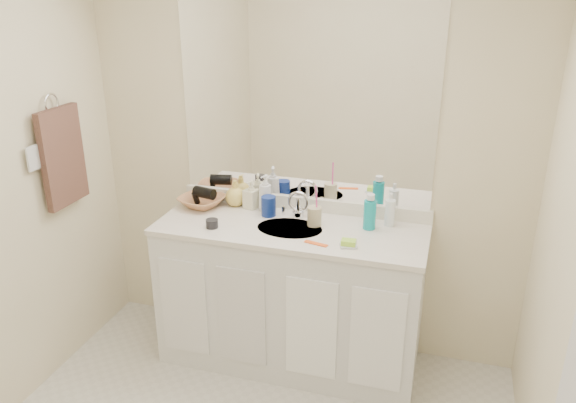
{
  "coord_description": "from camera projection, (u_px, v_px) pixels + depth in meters",
  "views": [
    {
      "loc": [
        0.82,
        -1.73,
        2.16
      ],
      "look_at": [
        0.0,
        0.97,
        1.05
      ],
      "focal_mm": 35.0,
      "sensor_mm": 36.0,
      "label": 1
    }
  ],
  "objects": [
    {
      "name": "soap_dish",
      "position": [
        348.0,
        246.0,
        2.9
      ],
      "size": [
        0.1,
        0.09,
        0.01
      ],
      "primitive_type": "cube",
      "rotation": [
        0.0,
        0.0,
        0.28
      ],
      "color": "white",
      "rests_on": "countertop"
    },
    {
      "name": "orange_comb",
      "position": [
        316.0,
        244.0,
        2.93
      ],
      "size": [
        0.13,
        0.05,
        0.01
      ],
      "primitive_type": "cube",
      "rotation": [
        0.0,
        0.0,
        -0.22
      ],
      "color": "#FC5A1A",
      "rests_on": "countertop"
    },
    {
      "name": "towel_ring",
      "position": [
        51.0,
        103.0,
        3.01
      ],
      "size": [
        0.01,
        0.11,
        0.11
      ],
      "primitive_type": "torus",
      "rotation": [
        0.0,
        1.57,
        0.0
      ],
      "color": "silver",
      "rests_on": "wall_left"
    },
    {
      "name": "hand_towel",
      "position": [
        63.0,
        157.0,
        3.12
      ],
      "size": [
        0.04,
        0.32,
        0.55
      ],
      "primitive_type": "cube",
      "color": "#37231D",
      "rests_on": "towel_ring"
    },
    {
      "name": "clear_pump_bottle",
      "position": [
        390.0,
        213.0,
        3.13
      ],
      "size": [
        0.06,
        0.06,
        0.15
      ],
      "primitive_type": "cylinder",
      "rotation": [
        0.0,
        0.0,
        0.03
      ],
      "color": "white",
      "rests_on": "countertop"
    },
    {
      "name": "mouthwash_bottle",
      "position": [
        370.0,
        215.0,
        3.09
      ],
      "size": [
        0.09,
        0.09,
        0.16
      ],
      "primitive_type": "cylinder",
      "rotation": [
        0.0,
        0.0,
        -0.27
      ],
      "color": "#0D99A2",
      "rests_on": "countertop"
    },
    {
      "name": "wicker_basket",
      "position": [
        202.0,
        201.0,
        3.41
      ],
      "size": [
        0.32,
        0.32,
        0.06
      ],
      "primitive_type": "imported",
      "rotation": [
        0.0,
        0.0,
        -0.26
      ],
      "color": "#B07046",
      "rests_on": "countertop"
    },
    {
      "name": "dark_jar",
      "position": [
        212.0,
        224.0,
        3.12
      ],
      "size": [
        0.09,
        0.09,
        0.05
      ],
      "primitive_type": "cylinder",
      "rotation": [
        0.0,
        0.0,
        -0.32
      ],
      "color": "black",
      "rests_on": "countertop"
    },
    {
      "name": "hair_dryer",
      "position": [
        205.0,
        193.0,
        3.39
      ],
      "size": [
        0.15,
        0.09,
        0.07
      ],
      "primitive_type": "cylinder",
      "rotation": [
        0.0,
        1.57,
        -0.21
      ],
      "color": "black",
      "rests_on": "wicker_basket"
    },
    {
      "name": "mirror",
      "position": [
        304.0,
        97.0,
        3.13
      ],
      "size": [
        1.48,
        0.01,
        1.2
      ],
      "primitive_type": "cube",
      "color": "white",
      "rests_on": "wall_back"
    },
    {
      "name": "wall_back",
      "position": [
        304.0,
        158.0,
        3.27
      ],
      "size": [
        2.6,
        0.02,
        2.4
      ],
      "primitive_type": "cube",
      "color": "beige",
      "rests_on": "floor"
    },
    {
      "name": "soap_bottle_white",
      "position": [
        265.0,
        193.0,
        3.33
      ],
      "size": [
        0.1,
        0.1,
        0.22
      ],
      "primitive_type": "imported",
      "rotation": [
        0.0,
        0.0,
        -0.24
      ],
      "color": "silver",
      "rests_on": "countertop"
    },
    {
      "name": "vanity_cabinet",
      "position": [
        290.0,
        297.0,
        3.31
      ],
      "size": [
        1.5,
        0.55,
        0.85
      ],
      "primitive_type": "cube",
      "color": "silver",
      "rests_on": "floor"
    },
    {
      "name": "soap_bottle_cream",
      "position": [
        251.0,
        194.0,
        3.37
      ],
      "size": [
        0.1,
        0.1,
        0.17
      ],
      "primitive_type": "imported",
      "rotation": [
        0.0,
        0.0,
        -0.29
      ],
      "color": "#EFEAC3",
      "rests_on": "countertop"
    },
    {
      "name": "green_soap",
      "position": [
        349.0,
        242.0,
        2.9
      ],
      "size": [
        0.08,
        0.06,
        0.03
      ],
      "primitive_type": "cube",
      "rotation": [
        0.0,
        0.0,
        0.02
      ],
      "color": "#A5E237",
      "rests_on": "soap_dish"
    },
    {
      "name": "tan_cup",
      "position": [
        314.0,
        216.0,
        3.14
      ],
      "size": [
        0.1,
        0.1,
        0.11
      ],
      "primitive_type": "cylinder",
      "rotation": [
        0.0,
        0.0,
        0.36
      ],
      "color": "tan",
      "rests_on": "countertop"
    },
    {
      "name": "sink_basin",
      "position": [
        290.0,
        230.0,
        3.13
      ],
      "size": [
        0.37,
        0.37,
        0.02
      ],
      "primitive_type": "cylinder",
      "color": "silver",
      "rests_on": "countertop"
    },
    {
      "name": "backsplash",
      "position": [
        303.0,
        204.0,
        3.36
      ],
      "size": [
        1.52,
        0.03,
        0.08
      ],
      "primitive_type": "cube",
      "color": "white",
      "rests_on": "countertop"
    },
    {
      "name": "faucet",
      "position": [
        298.0,
        207.0,
        3.26
      ],
      "size": [
        0.02,
        0.02,
        0.11
      ],
      "primitive_type": "cylinder",
      "color": "silver",
      "rests_on": "countertop"
    },
    {
      "name": "countertop",
      "position": [
        291.0,
        229.0,
        3.15
      ],
      "size": [
        1.52,
        0.57,
        0.03
      ],
      "primitive_type": "cube",
      "color": "silver",
      "rests_on": "vanity_cabinet"
    },
    {
      "name": "toothbrush",
      "position": [
        316.0,
        201.0,
        3.1
      ],
      "size": [
        0.02,
        0.04,
        0.19
      ],
      "primitive_type": "cylinder",
      "rotation": [
        0.14,
        0.0,
        -0.17
      ],
      "color": "#EE3E9B",
      "rests_on": "tan_cup"
    },
    {
      "name": "blue_mug",
      "position": [
        269.0,
        206.0,
        3.27
      ],
      "size": [
        0.09,
        0.09,
        0.12
      ],
      "primitive_type": "cylinder",
      "rotation": [
        0.0,
        0.0,
        -0.01
      ],
      "color": "navy",
      "rests_on": "countertop"
    },
    {
      "name": "soap_bottle_yellow",
      "position": [
        235.0,
        193.0,
        3.41
      ],
      "size": [
        0.14,
        0.14,
        0.16
      ],
      "primitive_type": "imported",
      "rotation": [
        0.0,
        0.0,
        0.15
      ],
      "color": "#E3C458",
      "rests_on": "countertop"
    },
    {
      "name": "switch_plate",
      "position": [
        33.0,
        158.0,
        2.93
      ],
      "size": [
        0.01,
        0.08,
        0.13
      ],
      "primitive_type": "cube",
      "color": "silver",
      "rests_on": "wall_left"
    }
  ]
}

